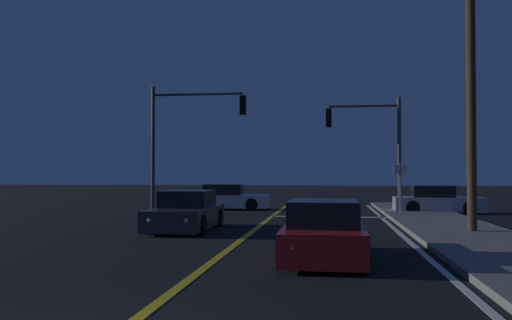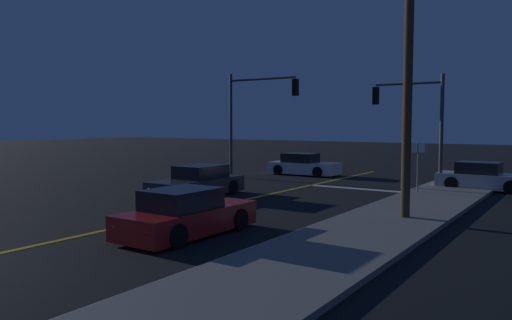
{
  "view_description": "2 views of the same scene",
  "coord_description": "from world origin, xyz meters",
  "views": [
    {
      "loc": [
        2.55,
        -5.58,
        1.95
      ],
      "look_at": [
        -0.14,
        14.71,
        2.42
      ],
      "focal_mm": 39.22,
      "sensor_mm": 36.0,
      "label": 1
    },
    {
      "loc": [
        11.75,
        -3.28,
        3.13
      ],
      "look_at": [
        -1.63,
        16.6,
        1.4
      ],
      "focal_mm": 34.76,
      "sensor_mm": 36.0,
      "label": 2
    }
  ],
  "objects": [
    {
      "name": "sidewalk_right",
      "position": [
        6.62,
        10.39,
        0.07
      ],
      "size": [
        3.2,
        37.4,
        0.15
      ],
      "primitive_type": "cube",
      "color": "slate",
      "rests_on": "ground"
    },
    {
      "name": "lane_line_center",
      "position": [
        0.0,
        10.39,
        0.01
      ],
      "size": [
        0.2,
        35.33,
        0.01
      ],
      "primitive_type": "cube",
      "color": "gold",
      "rests_on": "ground"
    },
    {
      "name": "lane_line_edge_right",
      "position": [
        4.77,
        10.39,
        0.01
      ],
      "size": [
        0.16,
        35.33,
        0.01
      ],
      "primitive_type": "cube",
      "color": "silver",
      "rests_on": "ground"
    },
    {
      "name": "stop_bar",
      "position": [
        2.51,
        19.28,
        0.01
      ],
      "size": [
        5.02,
        0.5,
        0.01
      ],
      "primitive_type": "cube",
      "color": "silver",
      "rests_on": "ground"
    },
    {
      "name": "car_lead_oncoming_charcoal",
      "position": [
        -2.32,
        13.09,
        0.58
      ],
      "size": [
        1.98,
        4.66,
        1.34
      ],
      "rotation": [
        0.0,
        0.0,
        3.15
      ],
      "color": "#2D2D33",
      "rests_on": "ground"
    },
    {
      "name": "car_side_waiting_red",
      "position": [
        2.41,
        7.08,
        0.58
      ],
      "size": [
        1.87,
        4.37,
        1.34
      ],
      "rotation": [
        0.0,
        0.0,
        -0.0
      ],
      "color": "maroon",
      "rests_on": "ground"
    },
    {
      "name": "car_parked_curb_white",
      "position": [
        -2.86,
        23.65,
        0.58
      ],
      "size": [
        4.38,
        1.99,
        1.34
      ],
      "rotation": [
        0.0,
        0.0,
        -1.54
      ],
      "color": "silver",
      "rests_on": "ground"
    },
    {
      "name": "car_far_approaching_silver",
      "position": [
        7.64,
        22.17,
        0.58
      ],
      "size": [
        4.2,
        1.93,
        1.34
      ],
      "rotation": [
        0.0,
        0.0,
        -1.59
      ],
      "color": "#B2B5BA",
      "rests_on": "ground"
    },
    {
      "name": "traffic_signal_near_right",
      "position": [
        4.55,
        21.58,
        3.69
      ],
      "size": [
        3.55,
        0.28,
        5.55
      ],
      "rotation": [
        0.0,
        0.0,
        3.14
      ],
      "color": "#38383D",
      "rests_on": "ground"
    },
    {
      "name": "traffic_signal_far_left",
      "position": [
        -4.22,
        20.18,
        4.08
      ],
      "size": [
        4.58,
        0.28,
        6.07
      ],
      "color": "#38383D",
      "rests_on": "ground"
    },
    {
      "name": "utility_pole_right",
      "position": [
        6.92,
        12.5,
        5.53
      ],
      "size": [
        1.67,
        0.29,
        10.65
      ],
      "color": "#42301E",
      "rests_on": "ground"
    },
    {
      "name": "street_sign_corner",
      "position": [
        5.52,
        18.78,
        1.58
      ],
      "size": [
        0.56,
        0.09,
        2.34
      ],
      "color": "slate",
      "rests_on": "ground"
    }
  ]
}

